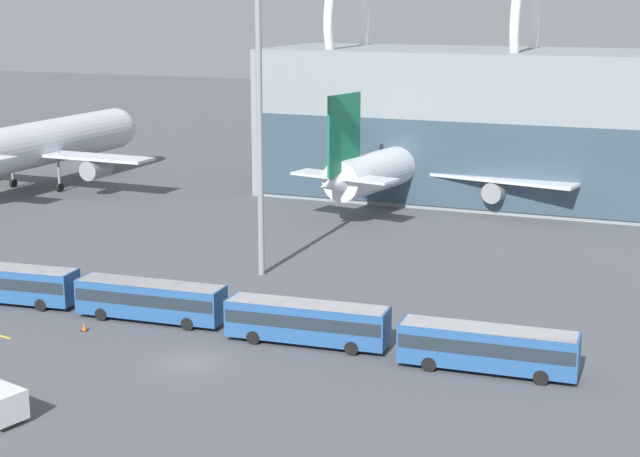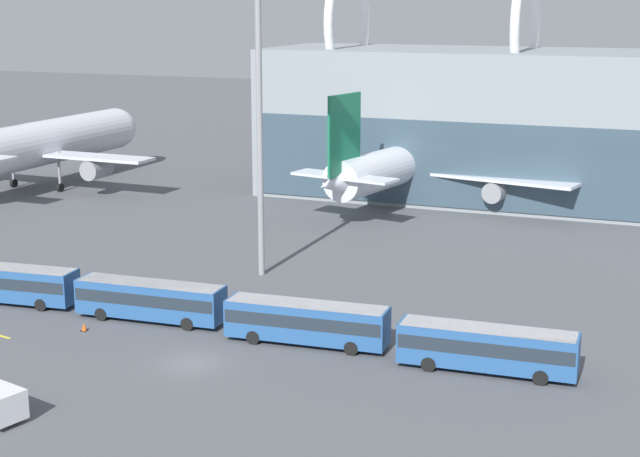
{
  "view_description": "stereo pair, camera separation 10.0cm",
  "coord_description": "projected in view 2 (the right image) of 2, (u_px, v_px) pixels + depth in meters",
  "views": [
    {
      "loc": [
        30.99,
        -54.9,
        24.03
      ],
      "look_at": [
        -0.27,
        24.41,
        4.0
      ],
      "focal_mm": 55.0,
      "sensor_mm": 36.0,
      "label": 1
    },
    {
      "loc": [
        31.09,
        -54.86,
        24.03
      ],
      "look_at": [
        -0.27,
        24.41,
        4.0
      ],
      "focal_mm": 55.0,
      "sensor_mm": 36.0,
      "label": 2
    }
  ],
  "objects": [
    {
      "name": "shuttle_bus_1",
      "position": [
        150.0,
        298.0,
        74.59
      ],
      "size": [
        11.86,
        3.2,
        3.02
      ],
      "rotation": [
        0.0,
        0.0,
        0.06
      ],
      "color": "#285693",
      "rests_on": "ground_plane"
    },
    {
      "name": "shuttle_bus_0",
      "position": [
        8.0,
        282.0,
        78.98
      ],
      "size": [
        11.93,
        3.67,
        3.02
      ],
      "rotation": [
        0.0,
        0.0,
        0.1
      ],
      "color": "#285693",
      "rests_on": "ground_plane"
    },
    {
      "name": "shuttle_bus_2",
      "position": [
        307.0,
        320.0,
        69.49
      ],
      "size": [
        11.88,
        3.32,
        3.02
      ],
      "rotation": [
        0.0,
        0.0,
        0.07
      ],
      "color": "#285693",
      "rests_on": "ground_plane"
    },
    {
      "name": "ground_plane",
      "position": [
        191.0,
        363.0,
        66.29
      ],
      "size": [
        440.0,
        440.0,
        0.0
      ],
      "primitive_type": "plane",
      "color": "#515459"
    },
    {
      "name": "airliner_at_gate_near",
      "position": [
        40.0,
        144.0,
        126.28
      ],
      "size": [
        34.04,
        38.78,
        15.66
      ],
      "rotation": [
        0.0,
        0.0,
        1.54
      ],
      "color": "silver",
      "rests_on": "ground_plane"
    },
    {
      "name": "airliner_at_gate_far",
      "position": [
        410.0,
        162.0,
        117.44
      ],
      "size": [
        41.51,
        40.59,
        14.27
      ],
      "rotation": [
        0.0,
        0.0,
        1.37
      ],
      "color": "silver",
      "rests_on": "ground_plane"
    },
    {
      "name": "shuttle_bus_3",
      "position": [
        487.0,
        346.0,
        64.3
      ],
      "size": [
        11.85,
        3.14,
        3.02
      ],
      "rotation": [
        0.0,
        0.0,
        0.05
      ],
      "color": "#285693",
      "rests_on": "ground_plane"
    },
    {
      "name": "traffic_cone_0",
      "position": [
        84.0,
        327.0,
        72.64
      ],
      "size": [
        0.5,
        0.5,
        0.63
      ],
      "color": "black",
      "rests_on": "ground_plane"
    },
    {
      "name": "floodlight_mast",
      "position": [
        259.0,
        62.0,
        83.25
      ],
      "size": [
        2.59,
        2.59,
        28.4
      ],
      "color": "gray",
      "rests_on": "ground_plane"
    },
    {
      "name": "lane_stripe_0",
      "position": [
        289.0,
        336.0,
        71.46
      ],
      "size": [
        7.23,
        2.69,
        0.01
      ],
      "primitive_type": "cube",
      "rotation": [
        0.0,
        0.0,
        0.33
      ],
      "color": "yellow",
      "rests_on": "ground_plane"
    }
  ]
}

